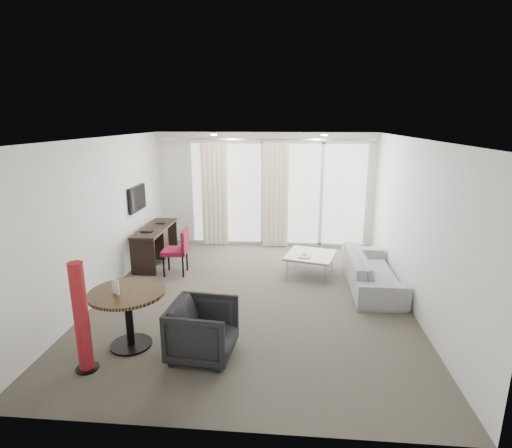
# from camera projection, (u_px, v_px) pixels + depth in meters

# --- Properties ---
(floor) EXTENTS (5.00, 6.00, 0.00)m
(floor) POSITION_uv_depth(u_px,v_px,m) (253.00, 296.00, 6.69)
(floor) COLOR #4D483E
(floor) RESTS_ON ground
(ceiling) EXTENTS (5.00, 6.00, 0.00)m
(ceiling) POSITION_uv_depth(u_px,v_px,m) (253.00, 138.00, 6.03)
(ceiling) COLOR white
(ceiling) RESTS_ON ground
(wall_left) EXTENTS (0.00, 6.00, 2.60)m
(wall_left) POSITION_uv_depth(u_px,v_px,m) (102.00, 218.00, 6.57)
(wall_left) COLOR silver
(wall_left) RESTS_ON ground
(wall_right) EXTENTS (0.00, 6.00, 2.60)m
(wall_right) POSITION_uv_depth(u_px,v_px,m) (414.00, 225.00, 6.15)
(wall_right) COLOR silver
(wall_right) RESTS_ON ground
(wall_front) EXTENTS (5.00, 0.00, 2.60)m
(wall_front) POSITION_uv_depth(u_px,v_px,m) (220.00, 306.00, 3.47)
(wall_front) COLOR silver
(wall_front) RESTS_ON ground
(window_panel) EXTENTS (4.00, 0.02, 2.38)m
(window_panel) POSITION_uv_depth(u_px,v_px,m) (278.00, 194.00, 9.24)
(window_panel) COLOR white
(window_panel) RESTS_ON ground
(window_frame) EXTENTS (4.10, 0.06, 2.44)m
(window_frame) POSITION_uv_depth(u_px,v_px,m) (278.00, 194.00, 9.23)
(window_frame) COLOR white
(window_frame) RESTS_ON ground
(curtain_left) EXTENTS (0.60, 0.20, 2.38)m
(curtain_left) POSITION_uv_depth(u_px,v_px,m) (215.00, 194.00, 9.20)
(curtain_left) COLOR beige
(curtain_left) RESTS_ON ground
(curtain_right) EXTENTS (0.60, 0.20, 2.38)m
(curtain_right) POSITION_uv_depth(u_px,v_px,m) (275.00, 195.00, 9.08)
(curtain_right) COLOR beige
(curtain_right) RESTS_ON ground
(curtain_track) EXTENTS (4.80, 0.04, 0.04)m
(curtain_track) POSITION_uv_depth(u_px,v_px,m) (265.00, 139.00, 8.79)
(curtain_track) COLOR #B2B2B7
(curtain_track) RESTS_ON ceiling
(downlight_a) EXTENTS (0.12, 0.12, 0.02)m
(downlight_a) POSITION_uv_depth(u_px,v_px,m) (214.00, 135.00, 7.65)
(downlight_a) COLOR #FFE0B2
(downlight_a) RESTS_ON ceiling
(downlight_b) EXTENTS (0.12, 0.12, 0.02)m
(downlight_b) POSITION_uv_depth(u_px,v_px,m) (324.00, 135.00, 7.48)
(downlight_b) COLOR #FFE0B2
(downlight_b) RESTS_ON ceiling
(desk) EXTENTS (0.50, 1.59, 0.75)m
(desk) POSITION_uv_depth(u_px,v_px,m) (156.00, 245.00, 8.22)
(desk) COLOR black
(desk) RESTS_ON floor
(tv) EXTENTS (0.05, 0.80, 0.50)m
(tv) POSITION_uv_depth(u_px,v_px,m) (137.00, 198.00, 7.95)
(tv) COLOR black
(tv) RESTS_ON wall_left
(desk_chair) EXTENTS (0.50, 0.47, 0.88)m
(desk_chair) POSITION_uv_depth(u_px,v_px,m) (175.00, 252.00, 7.57)
(desk_chair) COLOR maroon
(desk_chair) RESTS_ON floor
(round_table) EXTENTS (1.07, 1.07, 0.77)m
(round_table) POSITION_uv_depth(u_px,v_px,m) (129.00, 319.00, 5.15)
(round_table) COLOR #392914
(round_table) RESTS_ON floor
(menu_card) EXTENTS (0.10, 0.06, 0.19)m
(menu_card) POSITION_uv_depth(u_px,v_px,m) (117.00, 298.00, 4.98)
(menu_card) COLOR white
(menu_card) RESTS_ON round_table
(red_lamp) EXTENTS (0.31, 0.31, 1.34)m
(red_lamp) POSITION_uv_depth(u_px,v_px,m) (81.00, 318.00, 4.58)
(red_lamp) COLOR maroon
(red_lamp) RESTS_ON floor
(tub_armchair) EXTENTS (0.85, 0.83, 0.71)m
(tub_armchair) POSITION_uv_depth(u_px,v_px,m) (203.00, 330.00, 4.93)
(tub_armchair) COLOR black
(tub_armchair) RESTS_ON floor
(coffee_table) EXTENTS (1.07, 1.07, 0.39)m
(coffee_table) POSITION_uv_depth(u_px,v_px,m) (310.00, 264.00, 7.64)
(coffee_table) COLOR gray
(coffee_table) RESTS_ON floor
(remote) EXTENTS (0.05, 0.15, 0.02)m
(remote) POSITION_uv_depth(u_px,v_px,m) (304.00, 257.00, 7.54)
(remote) COLOR black
(remote) RESTS_ON coffee_table
(magazine) EXTENTS (0.27, 0.32, 0.02)m
(magazine) POSITION_uv_depth(u_px,v_px,m) (305.00, 258.00, 7.48)
(magazine) COLOR gray
(magazine) RESTS_ON coffee_table
(sofa) EXTENTS (0.80, 2.05, 0.60)m
(sofa) POSITION_uv_depth(u_px,v_px,m) (372.00, 270.00, 7.03)
(sofa) COLOR gray
(sofa) RESTS_ON floor
(terrace_slab) EXTENTS (5.60, 3.00, 0.12)m
(terrace_slab) POSITION_uv_depth(u_px,v_px,m) (279.00, 229.00, 11.02)
(terrace_slab) COLOR #4D4D50
(terrace_slab) RESTS_ON ground
(rattan_chair_a) EXTENTS (0.66, 0.66, 0.81)m
(rattan_chair_a) POSITION_uv_depth(u_px,v_px,m) (285.00, 218.00, 10.35)
(rattan_chair_a) COLOR brown
(rattan_chair_a) RESTS_ON terrace_slab
(rattan_chair_b) EXTENTS (0.69, 0.69, 0.78)m
(rattan_chair_b) POSITION_uv_depth(u_px,v_px,m) (346.00, 219.00, 10.28)
(rattan_chair_b) COLOR brown
(rattan_chair_b) RESTS_ON terrace_slab
(rattan_table) EXTENTS (0.60, 0.60, 0.49)m
(rattan_table) POSITION_uv_depth(u_px,v_px,m) (312.00, 222.00, 10.53)
(rattan_table) COLOR brown
(rattan_table) RESTS_ON terrace_slab
(balustrade) EXTENTS (5.50, 0.06, 1.05)m
(balustrade) POSITION_uv_depth(u_px,v_px,m) (281.00, 199.00, 12.27)
(balustrade) COLOR #B2B2B7
(balustrade) RESTS_ON terrace_slab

